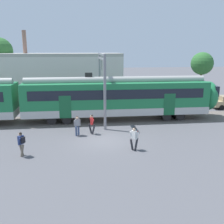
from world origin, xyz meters
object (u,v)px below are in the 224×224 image
object	(u,v)px
commuter_train	(28,99)
pedestrian_grey	(77,124)
pedestrian_white	(134,137)
pedestrian_red	(92,123)
pedestrian_navy	(21,142)

from	to	relation	value
commuter_train	pedestrian_grey	world-z (taller)	commuter_train
pedestrian_grey	pedestrian_white	size ratio (longest dim) A/B	1.00
pedestrian_red	pedestrian_navy	bearing A→B (deg)	-139.33
pedestrian_white	pedestrian_red	bearing A→B (deg)	125.51
pedestrian_navy	pedestrian_red	xyz separation A→B (m)	(4.80, 4.13, -0.03)
pedestrian_grey	commuter_train	bearing A→B (deg)	135.43
pedestrian_navy	pedestrian_red	world-z (taller)	same
commuter_train	pedestrian_navy	world-z (taller)	commuter_train
commuter_train	pedestrian_white	bearing A→B (deg)	-43.57
commuter_train	pedestrian_grey	size ratio (longest dim) A/B	22.83
pedestrian_navy	pedestrian_red	bearing A→B (deg)	40.67
pedestrian_grey	pedestrian_white	world-z (taller)	same
pedestrian_grey	pedestrian_red	distance (m)	1.23
commuter_train	pedestrian_white	xyz separation A→B (m)	(8.68, -8.25, -1.26)
pedestrian_grey	pedestrian_white	distance (m)	5.42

